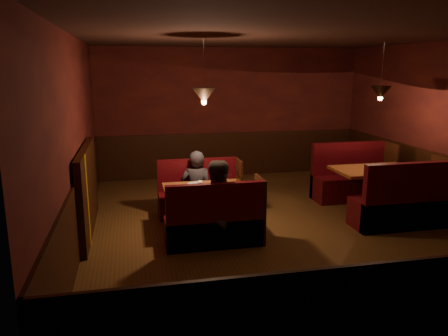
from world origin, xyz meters
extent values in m
cube|color=brown|center=(0.00, 0.00, -0.01)|extent=(6.00, 7.00, 0.01)
cube|color=#39231B|center=(0.00, 0.00, 2.90)|extent=(6.00, 7.00, 0.01)
cube|color=#340F13|center=(0.00, 3.50, 1.45)|extent=(6.00, 0.01, 2.90)
cube|color=#340F13|center=(0.00, -3.50, 1.45)|extent=(6.00, 0.01, 2.90)
cube|color=#340F13|center=(-3.00, 0.00, 1.45)|extent=(0.01, 7.00, 2.90)
cube|color=black|center=(0.00, 3.48, 0.50)|extent=(6.00, 0.04, 1.00)
cube|color=black|center=(0.00, -3.48, 0.50)|extent=(6.00, 0.04, 1.00)
cube|color=black|center=(-2.98, 0.00, 0.50)|extent=(0.04, 7.00, 1.00)
cube|color=black|center=(2.98, 0.00, 0.50)|extent=(0.04, 7.00, 1.00)
cube|color=black|center=(-2.92, 0.40, 0.65)|extent=(0.10, 2.20, 1.30)
cube|color=gold|center=(-2.87, -0.15, 0.65)|extent=(0.01, 0.12, 1.30)
cylinder|color=#333333|center=(-1.17, 0.14, 2.45)|extent=(0.01, 0.01, 0.80)
cone|color=black|center=(-1.17, 0.14, 2.05)|extent=(0.34, 0.34, 0.22)
sphere|color=#FFBF72|center=(-1.17, 0.14, 1.96)|extent=(0.08, 0.08, 0.08)
cylinder|color=#333333|center=(1.81, 0.35, 2.45)|extent=(0.01, 0.01, 0.80)
cone|color=black|center=(1.81, 0.35, 2.05)|extent=(0.34, 0.34, 0.22)
sphere|color=#FFBF72|center=(1.81, 0.35, 1.96)|extent=(0.08, 0.08, 0.08)
cube|color=brown|center=(-1.17, 0.14, 0.65)|extent=(1.25, 0.76, 0.04)
cylinder|color=black|center=(-1.17, 0.14, 0.31)|extent=(0.13, 0.13, 0.63)
cylinder|color=black|center=(-1.17, 0.14, 0.02)|extent=(0.50, 0.50, 0.04)
cylinder|color=silver|center=(-1.11, 0.01, 0.68)|extent=(0.25, 0.25, 0.02)
cube|color=black|center=(-1.13, 0.05, 0.70)|extent=(0.08, 0.07, 0.03)
ellipsoid|color=silver|center=(-1.21, 0.01, 0.71)|extent=(0.06, 0.06, 0.05)
cube|color=tan|center=(-1.10, 0.00, 0.70)|extent=(0.08, 0.06, 0.03)
cylinder|color=silver|center=(-1.11, -0.06, 0.69)|extent=(0.10, 0.07, 0.01)
cylinder|color=silver|center=(-1.30, 0.31, 0.68)|extent=(0.23, 0.23, 0.01)
ellipsoid|color=beige|center=(-1.22, 0.30, 0.71)|extent=(0.09, 0.09, 0.05)
cube|color=silver|center=(-1.25, 0.27, 0.69)|extent=(0.16, 0.09, 0.00)
cylinder|color=white|center=(-0.88, 0.16, 0.71)|extent=(0.05, 0.05, 0.08)
cylinder|color=white|center=(-0.74, 0.31, 0.74)|extent=(0.07, 0.07, 0.13)
cylinder|color=white|center=(-0.75, -0.05, 0.74)|extent=(0.07, 0.07, 0.13)
cylinder|color=#47230F|center=(-0.63, 0.21, 0.74)|extent=(0.05, 0.05, 0.14)
cylinder|color=#47230F|center=(-0.63, 0.21, 0.85)|extent=(0.02, 0.02, 0.06)
ellipsoid|color=white|center=(-0.83, -0.02, 0.69)|extent=(0.10, 0.09, 0.04)
cube|color=#36070E|center=(-1.17, 0.79, 0.20)|extent=(1.34, 0.49, 0.40)
cube|color=#36070E|center=(-1.17, 0.98, 0.47)|extent=(1.34, 0.11, 0.94)
cube|color=black|center=(-0.48, 0.79, 0.47)|extent=(0.04, 0.49, 0.94)
cube|color=#36070E|center=(-1.17, -0.51, 0.20)|extent=(1.34, 0.49, 0.40)
cube|color=#36070E|center=(-1.17, -0.70, 0.47)|extent=(1.34, 0.11, 0.94)
cube|color=black|center=(-0.48, -0.51, 0.47)|extent=(0.04, 0.49, 0.94)
cube|color=brown|center=(1.81, 0.35, 0.74)|extent=(1.35, 0.87, 0.05)
cylinder|color=black|center=(1.81, 0.35, 0.36)|extent=(0.14, 0.14, 0.71)
cylinder|color=black|center=(1.81, 0.35, 0.02)|extent=(0.57, 0.57, 0.04)
cube|color=#36070E|center=(1.81, 1.08, 0.23)|extent=(1.46, 0.56, 0.46)
cube|color=#36070E|center=(1.81, 1.30, 0.53)|extent=(1.46, 0.12, 1.07)
cube|color=black|center=(2.56, 1.08, 0.53)|extent=(0.04, 0.56, 1.07)
cube|color=#36070E|center=(1.81, -0.39, 0.23)|extent=(1.46, 0.56, 0.46)
cube|color=#36070E|center=(1.81, -0.61, 0.53)|extent=(1.46, 0.12, 1.07)
cube|color=black|center=(2.56, -0.39, 0.53)|extent=(0.04, 0.56, 1.07)
imported|color=#28282D|center=(-1.20, 0.82, 0.73)|extent=(0.60, 0.46, 1.46)
imported|color=#312E27|center=(-1.05, -0.50, 0.78)|extent=(0.89, 0.78, 1.56)
camera|label=1|loc=(-2.24, -6.22, 2.43)|focal=35.00mm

